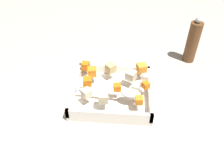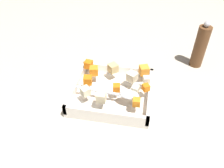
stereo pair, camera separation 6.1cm
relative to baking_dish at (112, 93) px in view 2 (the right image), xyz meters
The scene contains 17 objects.
ground_plane 0.02m from the baking_dish, 90.45° to the left, with size 4.00×4.00×0.00m, color #BCB29E.
baking_dish is the anchor object (origin of this frame).
carrot_chunk_rim_edge 0.15m from the baking_dish, 41.05° to the left, with size 0.03×0.03×0.03m, color orange.
carrot_chunk_near_spoon 0.13m from the baking_dish, 38.97° to the right, with size 0.02×0.02×0.02m, color orange.
carrot_chunk_far_right 0.10m from the baking_dish, behind, with size 0.03×0.03×0.03m, color orange.
carrot_chunk_back_center 0.13m from the baking_dish, ahead, with size 0.02×0.02×0.02m, color orange.
carrot_chunk_mid_left 0.11m from the baking_dish, 144.61° to the left, with size 0.03×0.03×0.03m, color orange.
carrot_chunk_corner_sw 0.06m from the baking_dish, 45.03° to the right, with size 0.03×0.03×0.03m, color orange.
carrot_chunk_center 0.15m from the baking_dish, 139.61° to the left, with size 0.03×0.03×0.03m, color orange.
potato_chunk_corner_nw 0.11m from the baking_dish, 144.66° to the right, with size 0.03×0.03×0.03m, color beige.
potato_chunk_far_left 0.10m from the baking_dish, 10.71° to the right, with size 0.02×0.02×0.02m, color beige.
potato_chunk_heap_top 0.10m from the baking_dish, 97.82° to the left, with size 0.03×0.03×0.03m, color tan.
potato_chunk_heap_side 0.10m from the baking_dish, 35.01° to the left, with size 0.03×0.03×0.03m, color beige.
potato_chunk_mid_right 0.10m from the baking_dish, 106.16° to the right, with size 0.03×0.03×0.03m, color beige.
parsnip_chunk_front_center 0.14m from the baking_dish, 20.44° to the left, with size 0.02×0.02×0.02m, color silver.
serving_spoon 0.08m from the baking_dish, 38.88° to the right, with size 0.23×0.05×0.02m.
pepper_mill 0.43m from the baking_dish, 39.05° to the left, with size 0.05×0.05×0.21m.
Camera 2 is at (0.11, -0.61, 0.58)m, focal length 35.75 mm.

